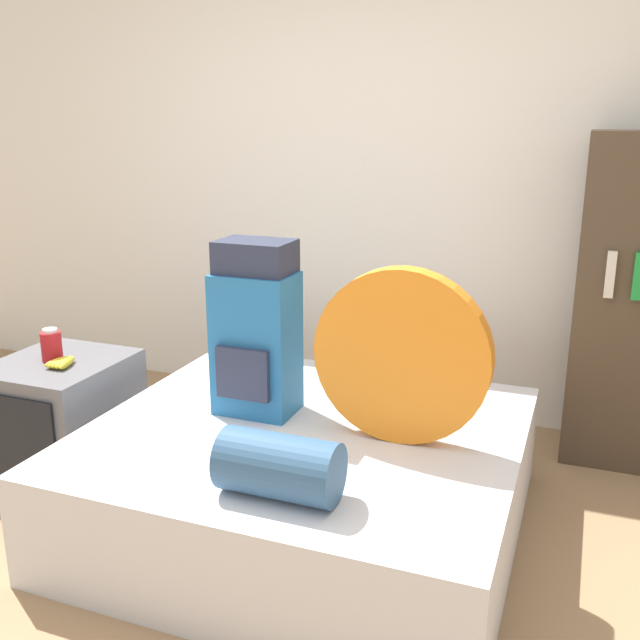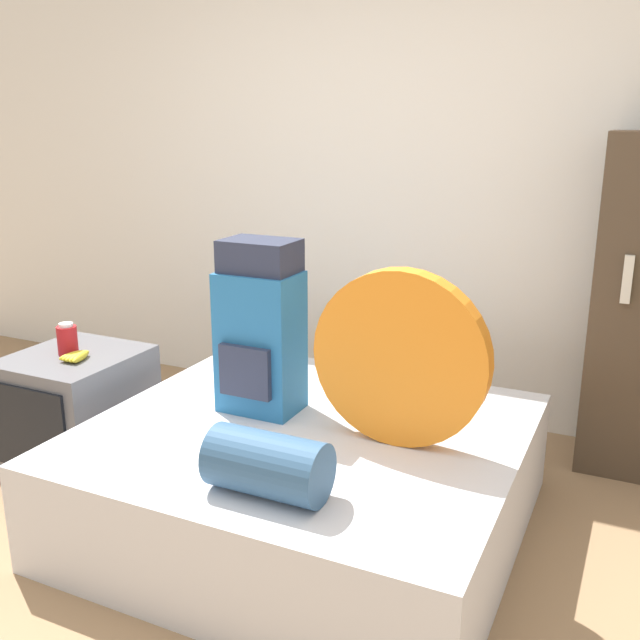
% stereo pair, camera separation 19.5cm
% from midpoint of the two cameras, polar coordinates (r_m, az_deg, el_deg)
% --- Properties ---
extents(ground_plane, '(16.00, 16.00, 0.00)m').
position_cam_midpoint_polar(ground_plane, '(2.63, -10.60, -22.51)').
color(ground_plane, '#997551').
extents(wall_back, '(8.00, 0.05, 2.60)m').
position_cam_midpoint_polar(wall_back, '(3.94, 4.22, 11.15)').
color(wall_back, white).
rests_on(wall_back, ground_plane).
extents(bed, '(1.66, 1.54, 0.44)m').
position_cam_midpoint_polar(bed, '(2.96, -3.08, -12.43)').
color(bed, silver).
rests_on(bed, ground_plane).
extents(backpack, '(0.32, 0.26, 0.72)m').
position_cam_midpoint_polar(backpack, '(2.92, -7.07, -0.92)').
color(backpack, '#23669E').
rests_on(backpack, bed).
extents(tent_bag, '(0.67, 0.09, 0.67)m').
position_cam_midpoint_polar(tent_bag, '(2.64, 4.46, -2.93)').
color(tent_bag, orange).
rests_on(tent_bag, bed).
extents(sleeping_roll, '(0.39, 0.21, 0.21)m').
position_cam_midpoint_polar(sleeping_roll, '(2.35, -5.70, -11.59)').
color(sleeping_roll, '#33567A').
rests_on(sleeping_roll, bed).
extents(television, '(0.55, 0.61, 0.55)m').
position_cam_midpoint_polar(television, '(3.61, -21.38, -7.21)').
color(television, '#5B5B60').
rests_on(television, ground_plane).
extents(canister, '(0.09, 0.09, 0.15)m').
position_cam_midpoint_polar(canister, '(3.50, -22.21, -1.93)').
color(canister, '#B2191E').
rests_on(canister, television).
extents(banana_bunch, '(0.12, 0.15, 0.04)m').
position_cam_midpoint_polar(banana_bunch, '(3.43, -21.42, -3.18)').
color(banana_bunch, yellow).
rests_on(banana_bunch, television).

